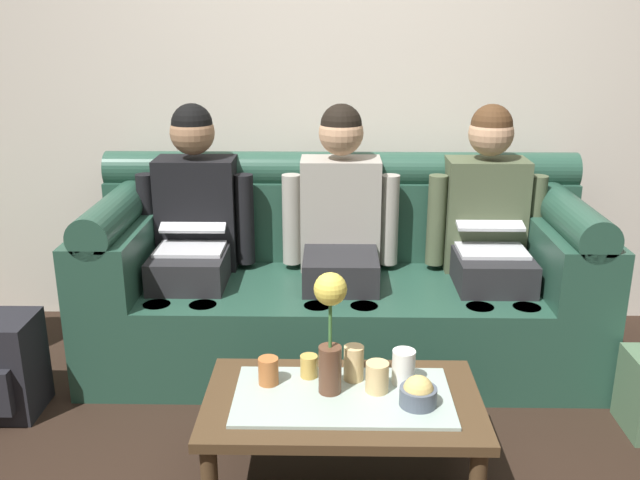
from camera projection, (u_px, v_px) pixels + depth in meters
name	position (u px, v px, depth m)	size (l,w,h in m)	color
back_wall_patterned	(341.00, 48.00, 3.55)	(6.00, 0.12, 2.90)	beige
couch	(340.00, 283.00, 3.38)	(2.34, 0.88, 0.96)	#234738
person_left	(194.00, 226.00, 3.30)	(0.56, 0.67, 1.22)	#232326
person_middle	(341.00, 226.00, 3.29)	(0.56, 0.67, 1.22)	#232326
person_right	(489.00, 227.00, 3.28)	(0.56, 0.67, 1.22)	#232326
coffee_table	(343.00, 408.00, 2.42)	(0.96, 0.56, 0.36)	#47331E
flower_vase	(330.00, 325.00, 2.35)	(0.11, 0.11, 0.44)	brown
snack_bowl	(418.00, 393.00, 2.33)	(0.13, 0.13, 0.11)	#4C5666
cup_near_left	(377.00, 377.00, 2.42)	(0.08, 0.08, 0.11)	#DBB77A
cup_near_right	(309.00, 366.00, 2.52)	(0.06, 0.06, 0.08)	gold
cup_far_center	(268.00, 371.00, 2.47)	(0.07, 0.07, 0.10)	#B26633
cup_far_left	(354.00, 363.00, 2.49)	(0.07, 0.07, 0.13)	#DBB77A
cup_far_right	(404.00, 367.00, 2.47)	(0.08, 0.08, 0.12)	white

